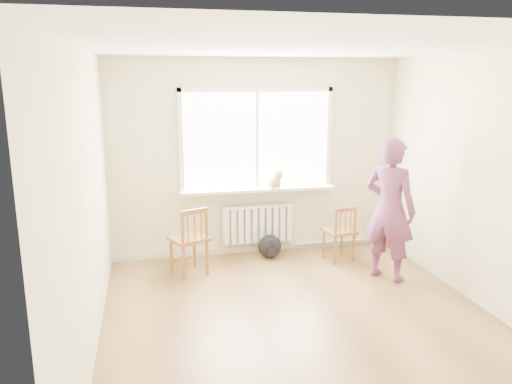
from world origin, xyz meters
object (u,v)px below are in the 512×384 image
chair_right (341,233)px  cat (274,180)px  person (390,210)px  backpack (270,246)px  chair_left (191,241)px

chair_right → cat: cat is taller
person → backpack: person is taller
chair_left → chair_right: 2.01m
chair_right → person: size_ratio=0.44×
chair_left → cat: bearing=178.8°
person → cat: 1.61m
backpack → person: bearing=-39.1°
chair_right → person: person is taller
person → chair_right: bearing=-10.2°
chair_right → backpack: size_ratio=2.39×
cat → backpack: bearing=-140.6°
person → backpack: 1.75m
chair_left → person: person is taller
person → backpack: bearing=13.7°
chair_left → person: (2.35, -0.62, 0.43)m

